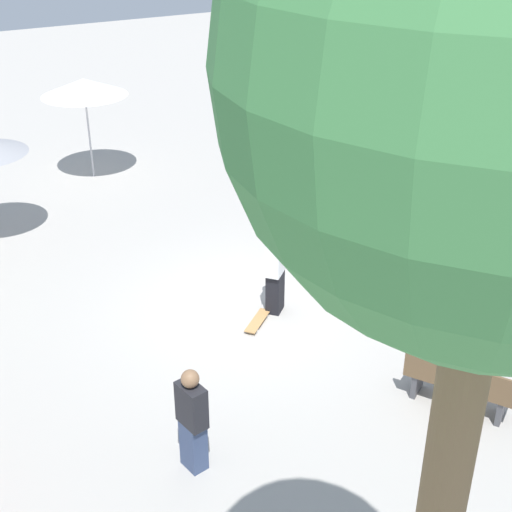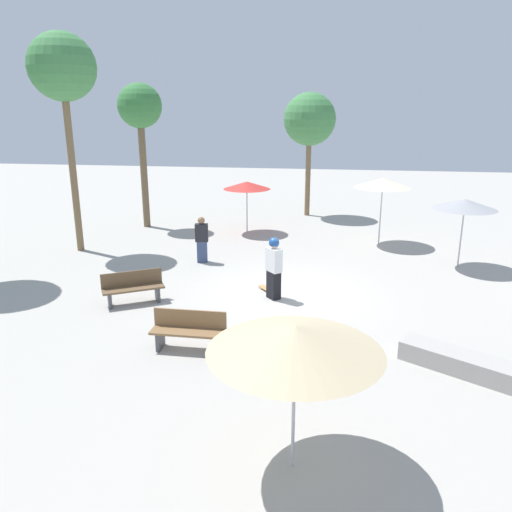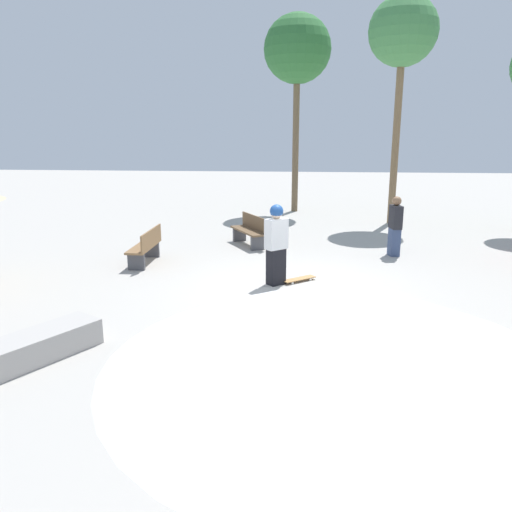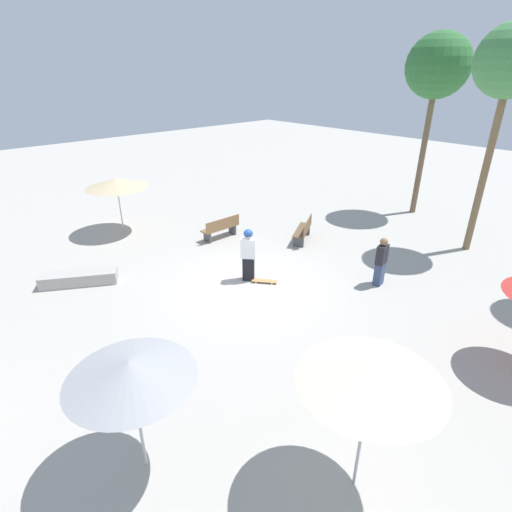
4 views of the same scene
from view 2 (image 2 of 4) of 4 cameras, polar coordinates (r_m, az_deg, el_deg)
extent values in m
plane|color=#ADA8A0|center=(14.00, 3.51, -4.40)|extent=(60.00, 60.00, 0.00)
cube|color=black|center=(13.58, 2.03, -3.31)|extent=(0.43, 0.42, 0.78)
cube|color=white|center=(13.35, 2.06, -0.45)|extent=(0.51, 0.49, 0.64)
sphere|color=beige|center=(13.23, 2.08, 1.40)|extent=(0.25, 0.25, 0.25)
sphere|color=#1E478C|center=(13.22, 2.08, 1.53)|extent=(0.28, 0.28, 0.28)
cube|color=#B7844C|center=(14.18, 1.35, -3.83)|extent=(0.75, 0.66, 0.02)
cylinder|color=silver|center=(14.35, 0.54, -3.72)|extent=(0.06, 0.06, 0.05)
cylinder|color=silver|center=(14.43, 1.12, -3.60)|extent=(0.06, 0.06, 0.05)
cylinder|color=silver|center=(13.95, 1.57, -4.33)|extent=(0.06, 0.06, 0.05)
cylinder|color=silver|center=(14.03, 2.17, -4.21)|extent=(0.06, 0.06, 0.05)
cube|color=#A8A39E|center=(10.81, 22.13, -11.15)|extent=(1.68, 2.25, 0.39)
cube|color=#47474C|center=(10.77, -4.52, -9.96)|extent=(0.40, 0.08, 0.40)
cube|color=#47474C|center=(11.11, -10.88, -9.37)|extent=(0.40, 0.08, 0.40)
cube|color=olive|center=(10.83, -7.80, -8.61)|extent=(0.44, 1.60, 0.05)
cube|color=olive|center=(10.91, -7.55, -7.10)|extent=(0.04, 1.60, 0.40)
cube|color=#47474C|center=(13.74, -11.20, -4.22)|extent=(0.38, 0.27, 0.40)
cube|color=#47474C|center=(13.60, -16.38, -4.82)|extent=(0.38, 0.27, 0.40)
cube|color=brown|center=(13.58, -13.84, -3.64)|extent=(1.19, 1.60, 0.05)
cube|color=brown|center=(13.69, -14.02, -2.48)|extent=(0.84, 1.40, 0.40)
cylinder|color=#B7B7BC|center=(19.47, 14.05, 4.79)|extent=(0.05, 0.05, 2.39)
cone|color=beige|center=(19.28, 14.29, 8.11)|extent=(2.11, 2.11, 0.35)
cylinder|color=#B7B7BC|center=(20.71, -1.04, 5.45)|extent=(0.05, 0.05, 2.02)
cone|color=red|center=(20.54, -1.05, 8.09)|extent=(1.93, 1.93, 0.31)
cylinder|color=#B7B7BC|center=(7.29, 4.33, -16.41)|extent=(0.05, 0.05, 2.08)
cone|color=#C6B289|center=(6.80, 4.51, -9.43)|extent=(2.43, 2.43, 0.38)
cylinder|color=#B7B7BC|center=(17.38, 22.40, 2.21)|extent=(0.05, 0.05, 2.13)
cone|color=#99999E|center=(17.18, 22.77, 5.50)|extent=(1.98, 1.98, 0.32)
cylinder|color=brown|center=(18.82, -20.23, 9.42)|extent=(0.24, 0.24, 5.97)
sphere|color=#428447|center=(18.76, -21.29, 19.52)|extent=(2.24, 2.24, 2.24)
cylinder|color=brown|center=(22.07, -12.70, 9.42)|extent=(0.29, 0.29, 4.82)
sphere|color=#387A3D|center=(21.92, -13.16, 16.39)|extent=(1.82, 1.82, 1.82)
cylinder|color=brown|center=(24.12, 5.97, 9.50)|extent=(0.24, 0.24, 4.14)
sphere|color=#428447|center=(23.94, 6.15, 15.29)|extent=(2.41, 2.41, 2.41)
cube|color=#38476B|center=(16.86, -6.17, 0.49)|extent=(0.29, 0.36, 0.72)
cube|color=#232328|center=(16.69, -6.24, 2.67)|extent=(0.30, 0.46, 0.60)
sphere|color=#8C6647|center=(16.59, -6.28, 4.07)|extent=(0.24, 0.24, 0.24)
camera|label=1|loc=(21.51, -22.91, 20.43)|focal=50.00mm
camera|label=3|loc=(15.86, 42.28, 5.77)|focal=35.00mm
camera|label=4|loc=(21.92, 25.74, 18.06)|focal=28.00mm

